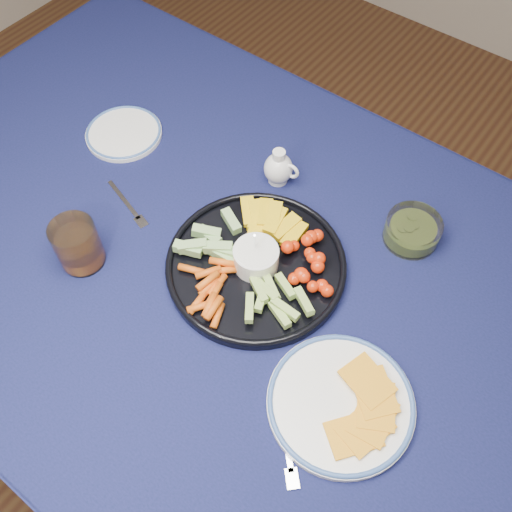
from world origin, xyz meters
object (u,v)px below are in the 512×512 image
Objects in this scene: pickle_bowl at (412,231)px; cheese_plate at (341,402)px; side_plate_extra at (124,133)px; dining_table at (222,278)px; creamer_pitcher at (279,168)px; juice_tumbler at (78,247)px; crudite_platter at (255,262)px.

pickle_bowl is 0.38m from cheese_plate.
dining_table is at bearing -17.87° from side_plate_extra.
creamer_pitcher is 0.84× the size of juice_tumbler.
dining_table is 0.41m from side_plate_extra.
dining_table is at bearing -136.56° from pickle_bowl.
crudite_platter is 0.32m from pickle_bowl.
dining_table is 9.64× the size of side_plate_extra.
juice_tumbler is 0.59× the size of side_plate_extra.
cheese_plate is 0.77m from side_plate_extra.
juice_tumbler reaches higher than pickle_bowl.
cheese_plate is (0.37, -0.34, -0.02)m from creamer_pitcher.
pickle_bowl is 0.65m from juice_tumbler.
cheese_plate is 1.43× the size of side_plate_extra.
creamer_pitcher is 0.30m from pickle_bowl.
cheese_plate is 2.42× the size of juice_tumbler.
creamer_pitcher is 0.44m from juice_tumbler.
pickle_bowl is at bearing 41.76° from juice_tumbler.
cheese_plate is (0.35, -0.11, 0.10)m from dining_table.
dining_table is 0.30m from juice_tumbler.
creamer_pitcher is at bearing -173.32° from pickle_bowl.
juice_tumbler is (-0.56, -0.06, 0.03)m from cheese_plate.
juice_tumbler is at bearing -146.26° from crudite_platter.
crudite_platter is at bearing -129.79° from pickle_bowl.
creamer_pitcher is 0.35× the size of cheese_plate.
creamer_pitcher is 0.78× the size of pickle_bowl.
juice_tumbler is (-0.48, -0.43, 0.02)m from pickle_bowl.
side_plate_extra is (-0.66, -0.14, -0.02)m from pickle_bowl.
pickle_bowl is at bearing 101.16° from cheese_plate.
cheese_plate is (0.28, -0.13, -0.01)m from crudite_platter.
juice_tumbler is at bearing -140.64° from dining_table.
side_plate_extra is (-0.18, 0.29, -0.04)m from juice_tumbler.
crudite_platter is at bearing -13.07° from side_plate_extra.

